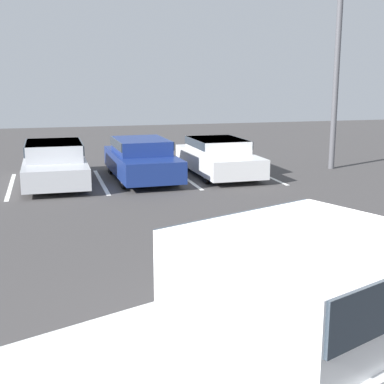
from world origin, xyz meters
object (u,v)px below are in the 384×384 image
(parked_sedan_a, at_px, (55,161))
(light_post, at_px, (337,53))
(parked_sedan_b, at_px, (141,158))
(parked_sedan_c, at_px, (218,156))
(pickup_truck, at_px, (330,331))

(parked_sedan_a, height_order, light_post, light_post)
(parked_sedan_b, bearing_deg, parked_sedan_a, -93.65)
(parked_sedan_a, xyz_separation_m, parked_sedan_c, (5.15, 0.05, -0.03))
(light_post, bearing_deg, parked_sedan_a, -179.23)
(parked_sedan_c, xyz_separation_m, light_post, (4.19, 0.08, 3.28))
(parked_sedan_c, distance_m, light_post, 5.32)
(parked_sedan_a, relative_size, light_post, 0.69)
(parked_sedan_a, relative_size, parked_sedan_c, 1.04)
(parked_sedan_a, xyz_separation_m, parked_sedan_b, (2.62, -0.09, 0.02))
(parked_sedan_b, xyz_separation_m, parked_sedan_c, (2.54, 0.14, -0.05))
(parked_sedan_b, xyz_separation_m, light_post, (6.72, 0.22, 3.23))
(parked_sedan_b, height_order, parked_sedan_c, parked_sedan_b)
(parked_sedan_b, height_order, light_post, light_post)
(parked_sedan_b, distance_m, light_post, 7.46)
(pickup_truck, height_order, light_post, light_post)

